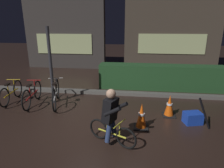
{
  "coord_description": "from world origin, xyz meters",
  "views": [
    {
      "loc": [
        0.86,
        -4.55,
        2.51
      ],
      "look_at": [
        0.2,
        0.6,
        0.9
      ],
      "focal_mm": 31.43,
      "sensor_mm": 36.0,
      "label": 1
    }
  ],
  "objects": [
    {
      "name": "sidewalk_curb",
      "position": [
        0.0,
        2.2,
        0.06
      ],
      "size": [
        12.0,
        0.24,
        0.12
      ],
      "primitive_type": "cube",
      "color": "#56544F",
      "rests_on": "ground"
    },
    {
      "name": "parked_bike_leftmost",
      "position": [
        -3.24,
        1.1,
        0.32
      ],
      "size": [
        0.46,
        1.51,
        0.7
      ],
      "rotation": [
        0.0,
        0.0,
        1.7
      ],
      "color": "black",
      "rests_on": "ground"
    },
    {
      "name": "blue_crate",
      "position": [
        2.36,
        0.3,
        0.15
      ],
      "size": [
        0.51,
        0.42,
        0.3
      ],
      "primitive_type": "cube",
      "rotation": [
        0.0,
        0.0,
        0.26
      ],
      "color": "#193DB7",
      "rests_on": "ground"
    },
    {
      "name": "street_post",
      "position": [
        -1.82,
        1.2,
        1.22
      ],
      "size": [
        0.1,
        0.1,
        2.43
      ],
      "primitive_type": "cylinder",
      "color": "#2D2D33",
      "rests_on": "ground"
    },
    {
      "name": "parked_bike_center_left",
      "position": [
        -1.67,
        1.05,
        0.37
      ],
      "size": [
        0.59,
        1.69,
        0.81
      ],
      "rotation": [
        0.0,
        0.0,
        1.87
      ],
      "color": "black",
      "rests_on": "ground"
    },
    {
      "name": "traffic_cone_far",
      "position": [
        1.82,
        0.67,
        0.3
      ],
      "size": [
        0.36,
        0.36,
        0.62
      ],
      "color": "black",
      "rests_on": "ground"
    },
    {
      "name": "storefront_left",
      "position": [
        -3.24,
        6.5,
        2.27
      ],
      "size": [
        4.54,
        0.54,
        4.57
      ],
      "color": "#383330",
      "rests_on": "ground"
    },
    {
      "name": "storefront_right",
      "position": [
        2.75,
        7.2,
        2.3
      ],
      "size": [
        5.28,
        0.54,
        4.62
      ],
      "color": "#42382D",
      "rests_on": "ground"
    },
    {
      "name": "parked_bike_left_mid",
      "position": [
        -2.42,
        0.97,
        0.34
      ],
      "size": [
        0.46,
        1.6,
        0.74
      ],
      "rotation": [
        0.0,
        0.0,
        1.72
      ],
      "color": "black",
      "rests_on": "ground"
    },
    {
      "name": "cyclist",
      "position": [
        0.37,
        -0.83,
        0.63
      ],
      "size": [
        1.09,
        0.66,
        1.25
      ],
      "rotation": [
        0.0,
        0.0,
        -0.44
      ],
      "color": "black",
      "rests_on": "ground"
    },
    {
      "name": "closed_umbrella",
      "position": [
        2.55,
        0.05,
        0.4
      ],
      "size": [
        0.36,
        0.06,
        0.81
      ],
      "primitive_type": "cylinder",
      "rotation": [
        0.0,
        0.38,
        3.1
      ],
      "color": "black",
      "rests_on": "ground"
    },
    {
      "name": "traffic_cone_near",
      "position": [
        1.03,
        -0.1,
        0.31
      ],
      "size": [
        0.36,
        0.36,
        0.65
      ],
      "color": "black",
      "rests_on": "ground"
    },
    {
      "name": "hedge_row",
      "position": [
        1.8,
        3.1,
        0.48
      ],
      "size": [
        4.8,
        0.7,
        0.96
      ],
      "primitive_type": "cube",
      "color": "#214723",
      "rests_on": "ground"
    },
    {
      "name": "ground_plane",
      "position": [
        0.0,
        0.0,
        0.0
      ],
      "size": [
        40.0,
        40.0,
        0.0
      ],
      "primitive_type": "plane",
      "color": "black"
    }
  ]
}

